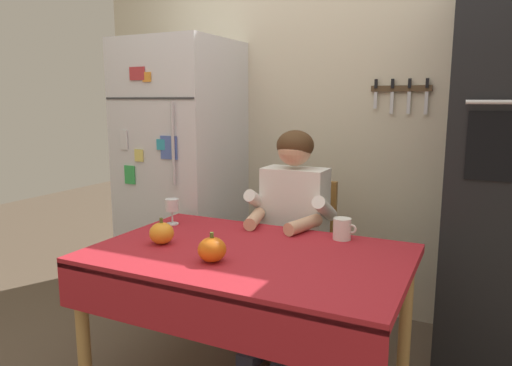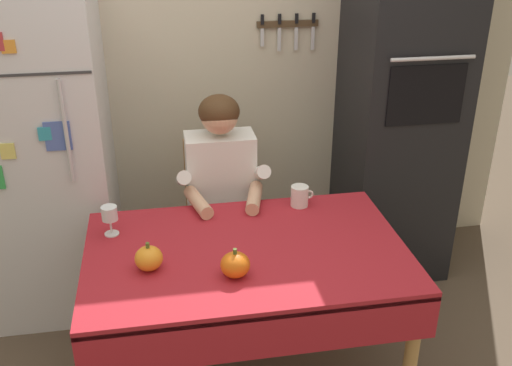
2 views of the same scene
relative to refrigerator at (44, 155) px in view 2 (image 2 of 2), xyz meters
name	(u,v)px [view 2 (image 2 of 2)]	position (x,y,z in m)	size (l,w,h in m)	color
back_wall_assembly	(220,55)	(1.00, 0.39, 0.40)	(3.70, 0.13, 2.60)	beige
refrigerator	(44,155)	(0.00, 0.00, 0.00)	(0.68, 0.71, 1.80)	silver
wall_oven	(400,105)	(2.00, 0.04, 0.15)	(0.60, 0.64, 2.10)	black
dining_table	(247,268)	(0.95, -0.88, -0.24)	(1.40, 0.90, 0.74)	tan
chair_behind_person	(219,213)	(0.92, -0.09, -0.39)	(0.40, 0.40, 0.93)	#9E6B33
seated_person	(223,192)	(0.92, -0.28, -0.16)	(0.47, 0.55, 1.25)	#38384C
coffee_mug	(300,196)	(1.28, -0.50, -0.11)	(0.11, 0.09, 0.10)	white
wine_glass	(110,215)	(0.37, -0.63, -0.06)	(0.07, 0.07, 0.14)	white
pumpkin_large	(235,265)	(0.87, -1.06, -0.11)	(0.12, 0.12, 0.13)	orange
pumpkin_medium	(149,258)	(0.53, -0.95, -0.11)	(0.12, 0.12, 0.12)	orange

